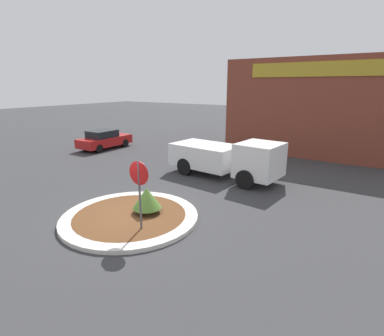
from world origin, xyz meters
TOP-DOWN VIEW (x-y plane):
  - ground_plane at (0.00, 0.00)m, footprint 120.00×120.00m
  - traffic_island at (0.00, 0.00)m, footprint 5.06×5.06m
  - stop_sign at (1.10, -0.59)m, footprint 0.79×0.07m
  - island_shrub at (0.39, 0.52)m, footprint 1.10×1.10m
  - utility_truck at (0.64, 6.59)m, footprint 6.27×2.80m
  - storefront_building at (3.82, 16.19)m, footprint 13.10×6.07m
  - parked_sedan_red at (-10.73, 8.23)m, footprint 1.85×4.22m

SIDE VIEW (x-z plane):
  - ground_plane at x=0.00m, z-range 0.00..0.00m
  - traffic_island at x=0.00m, z-range 0.00..0.15m
  - parked_sedan_red at x=-10.73m, z-range 0.00..1.46m
  - island_shrub at x=0.39m, z-range 0.24..1.22m
  - utility_truck at x=0.64m, z-range 0.05..2.14m
  - stop_sign at x=1.10m, z-range 0.51..3.02m
  - storefront_building at x=3.82m, z-range 0.00..6.58m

